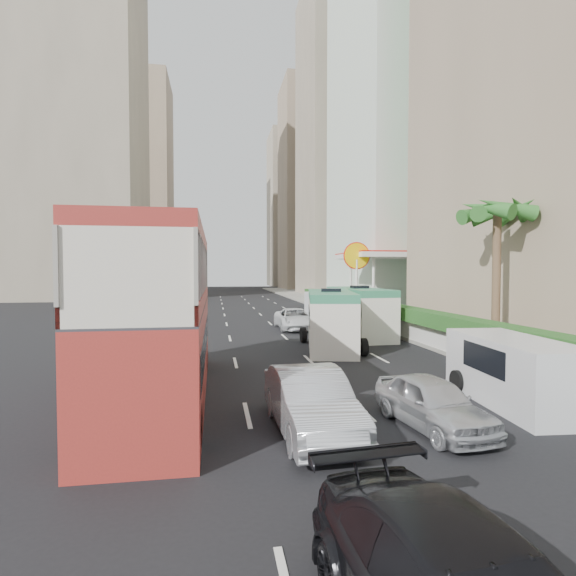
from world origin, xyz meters
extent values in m
plane|color=black|center=(0.00, 0.00, 0.00)|extent=(200.00, 200.00, 0.00)
cube|color=#AA3028|center=(-6.00, 0.00, 2.53)|extent=(2.50, 11.00, 5.06)
imported|color=silver|center=(-2.20, -3.60, 0.00)|extent=(1.76, 4.65, 1.52)
imported|color=silver|center=(0.84, -3.78, 0.00)|extent=(1.98, 3.94, 1.29)
imported|color=silver|center=(0.85, 15.49, 0.00)|extent=(2.29, 4.94, 1.37)
cube|color=silver|center=(1.29, 7.74, 1.43)|extent=(3.38, 6.76, 2.87)
cube|color=silver|center=(4.03, 11.49, 1.44)|extent=(2.38, 6.55, 2.87)
cube|color=silver|center=(4.15, -2.29, 0.97)|extent=(2.30, 4.96, 1.93)
cube|color=silver|center=(4.54, 21.30, 1.06)|extent=(2.73, 5.51, 2.12)
cube|color=#99968C|center=(9.00, 25.00, 0.09)|extent=(6.00, 120.00, 0.18)
cube|color=silver|center=(6.20, 14.00, 0.68)|extent=(0.30, 44.00, 1.00)
cube|color=#2D6626|center=(6.20, 14.00, 1.53)|extent=(1.10, 44.00, 0.70)
cylinder|color=brown|center=(7.80, 4.00, 3.38)|extent=(0.36, 0.36, 6.40)
cube|color=silver|center=(10.00, 23.00, 2.75)|extent=(6.50, 8.00, 5.50)
cube|color=white|center=(18.00, 34.00, 29.00)|extent=(16.00, 18.00, 58.00)
cube|color=tan|center=(18.00, 58.00, 25.00)|extent=(16.00, 16.00, 50.00)
cube|color=tan|center=(17.00, 82.00, 22.00)|extent=(14.00, 14.00, 44.00)
cube|color=tan|center=(17.00, 104.00, 20.00)|extent=(14.00, 14.00, 40.00)
cube|color=tan|center=(-24.00, 55.00, 26.00)|extent=(18.00, 18.00, 52.00)
cube|color=tan|center=(-22.00, 90.00, 23.00)|extent=(16.00, 16.00, 46.00)
camera|label=1|loc=(-4.45, -14.00, 3.89)|focal=28.00mm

